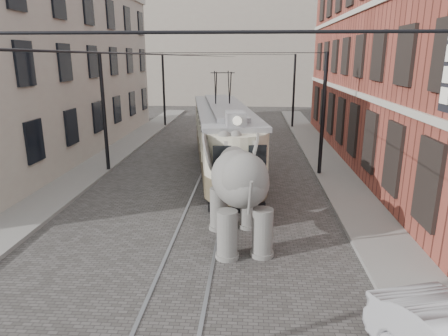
{
  "coord_description": "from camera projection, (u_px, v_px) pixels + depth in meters",
  "views": [
    {
      "loc": [
        1.74,
        -13.47,
        5.75
      ],
      "look_at": [
        0.85,
        -0.39,
        2.1
      ],
      "focal_mm": 31.98,
      "sensor_mm": 36.0,
      "label": 1
    }
  ],
  "objects": [
    {
      "name": "ground",
      "position": [
        202.0,
        220.0,
        14.6
      ],
      "size": [
        120.0,
        120.0,
        0.0
      ],
      "primitive_type": "plane",
      "color": "#484542"
    },
    {
      "name": "tram_rails",
      "position": [
        202.0,
        220.0,
        14.6
      ],
      "size": [
        1.54,
        80.0,
        0.02
      ],
      "primitive_type": null,
      "color": "slate",
      "rests_on": "ground"
    },
    {
      "name": "sidewalk_right",
      "position": [
        369.0,
        222.0,
        14.19
      ],
      "size": [
        2.0,
        60.0,
        0.15
      ],
      "primitive_type": "cube",
      "color": "slate",
      "rests_on": "ground"
    },
    {
      "name": "sidewalk_left",
      "position": [
        30.0,
        213.0,
        15.01
      ],
      "size": [
        2.0,
        60.0,
        0.15
      ],
      "primitive_type": "cube",
      "color": "slate",
      "rests_on": "ground"
    },
    {
      "name": "brick_building",
      "position": [
        429.0,
        52.0,
        20.92
      ],
      "size": [
        8.0,
        26.0,
        12.0
      ],
      "primitive_type": "cube",
      "color": "brown",
      "rests_on": "ground"
    },
    {
      "name": "stucco_building",
      "position": [
        36.0,
        70.0,
        23.6
      ],
      "size": [
        7.0,
        24.0,
        10.0
      ],
      "primitive_type": "cube",
      "color": "gray",
      "rests_on": "ground"
    },
    {
      "name": "distant_block",
      "position": [
        239.0,
        47.0,
        51.17
      ],
      "size": [
        28.0,
        10.0,
        14.0
      ],
      "primitive_type": "cube",
      "color": "gray",
      "rests_on": "ground"
    },
    {
      "name": "catenary",
      "position": [
        209.0,
        118.0,
        18.62
      ],
      "size": [
        11.0,
        30.2,
        6.0
      ],
      "primitive_type": null,
      "color": "black",
      "rests_on": "ground"
    },
    {
      "name": "tram",
      "position": [
        223.0,
        122.0,
        20.57
      ],
      "size": [
        4.59,
        12.98,
        5.05
      ],
      "primitive_type": null,
      "rotation": [
        0.0,
        0.0,
        0.16
      ],
      "color": "beige",
      "rests_on": "ground"
    },
    {
      "name": "elephant",
      "position": [
        239.0,
        193.0,
        12.49
      ],
      "size": [
        3.96,
        5.86,
        3.29
      ],
      "primitive_type": null,
      "rotation": [
        0.0,
        0.0,
        0.2
      ],
      "color": "#5D5A56",
      "rests_on": "ground"
    }
  ]
}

